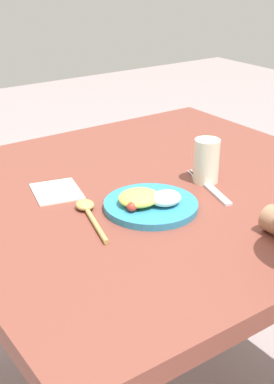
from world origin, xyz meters
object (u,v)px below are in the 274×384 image
at_px(plate, 150,203).
at_px(fork, 209,187).
at_px(drinking_cup, 206,161).
at_px(spoon, 88,211).

xyz_separation_m(plate, fork, (0.18, 0.01, -0.01)).
relative_size(fork, drinking_cup, 1.93).
height_order(plate, drinking_cup, drinking_cup).
relative_size(plate, drinking_cup, 1.91).
height_order(spoon, drinking_cup, drinking_cup).
bearing_deg(spoon, drinking_cup, -76.78).
bearing_deg(plate, fork, 2.77).
bearing_deg(plate, spoon, 155.70).
relative_size(plate, fork, 0.99).
distance_m(fork, spoon, 0.31).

